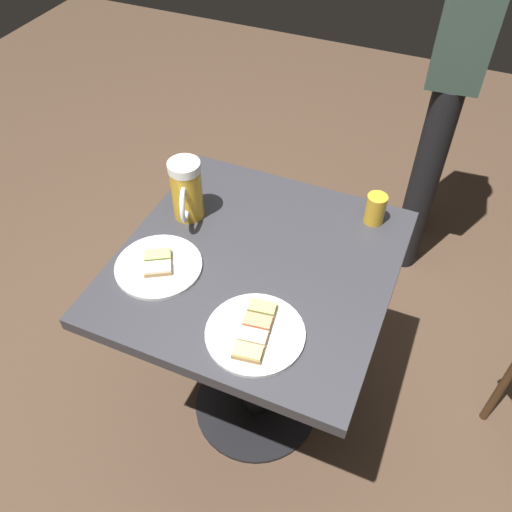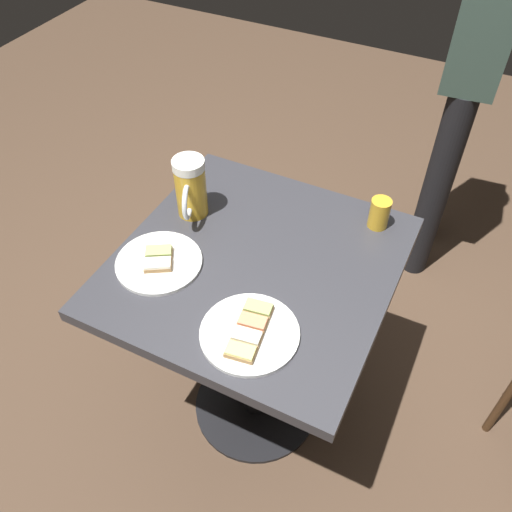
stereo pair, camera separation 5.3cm
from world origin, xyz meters
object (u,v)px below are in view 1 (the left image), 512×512
object	(u,v)px
plate_far	(159,266)
patron_standing	(461,45)
plate_near	(255,332)
beer_glass_small	(375,209)
beer_mug	(186,191)

from	to	relation	value
plate_far	patron_standing	size ratio (longest dim) A/B	0.14
plate_near	patron_standing	distance (m)	1.31
beer_glass_small	plate_far	bearing A→B (deg)	40.45
patron_standing	plate_far	bearing A→B (deg)	-29.56
beer_glass_small	plate_near	bearing A→B (deg)	72.99
plate_near	patron_standing	size ratio (longest dim) A/B	0.14
plate_near	beer_glass_small	xyz separation A→B (m)	(-0.15, -0.50, 0.04)
plate_far	beer_glass_small	world-z (taller)	beer_glass_small
beer_glass_small	beer_mug	bearing A→B (deg)	20.74
plate_near	beer_mug	distance (m)	0.47
beer_mug	patron_standing	size ratio (longest dim) A/B	0.11
patron_standing	beer_mug	bearing A→B (deg)	-35.23
beer_mug	patron_standing	distance (m)	1.13
beer_mug	beer_glass_small	bearing A→B (deg)	-159.26
beer_mug	patron_standing	world-z (taller)	patron_standing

